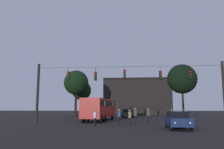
{
  "coord_description": "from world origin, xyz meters",
  "views": [
    {
      "loc": [
        0.22,
        -8.18,
        1.91
      ],
      "look_at": [
        -1.61,
        14.72,
        5.23
      ],
      "focal_mm": 36.08,
      "sensor_mm": 36.0,
      "label": 1
    }
  ],
  "objects_px": {
    "pedestrian_crossing_center": "(172,115)",
    "tree_left_silhouette": "(76,83)",
    "car_near_right": "(178,120)",
    "tree_right_far": "(182,79)",
    "car_far_left": "(128,113)",
    "pedestrian_near_bus": "(95,117)",
    "pedestrian_trailing": "(119,116)",
    "pedestrian_crossing_left": "(148,115)",
    "city_bus": "(100,107)",
    "pedestrian_crossing_right": "(135,115)",
    "pedestrian_far_side": "(130,117)",
    "tree_behind_building": "(82,91)"
  },
  "relations": [
    {
      "from": "pedestrian_far_side",
      "to": "tree_right_far",
      "type": "height_order",
      "value": "tree_right_far"
    },
    {
      "from": "pedestrian_crossing_left",
      "to": "pedestrian_near_bus",
      "type": "relative_size",
      "value": 1.07
    },
    {
      "from": "pedestrian_crossing_center",
      "to": "tree_left_silhouette",
      "type": "xyz_separation_m",
      "value": [
        -15.35,
        17.05,
        5.69
      ]
    },
    {
      "from": "car_near_right",
      "to": "tree_right_far",
      "type": "height_order",
      "value": "tree_right_far"
    },
    {
      "from": "car_near_right",
      "to": "car_far_left",
      "type": "relative_size",
      "value": 0.98
    },
    {
      "from": "pedestrian_crossing_left",
      "to": "pedestrian_crossing_right",
      "type": "distance_m",
      "value": 1.49
    },
    {
      "from": "pedestrian_far_side",
      "to": "tree_right_far",
      "type": "distance_m",
      "value": 23.81
    },
    {
      "from": "pedestrian_crossing_center",
      "to": "tree_right_far",
      "type": "distance_m",
      "value": 19.06
    },
    {
      "from": "city_bus",
      "to": "pedestrian_crossing_center",
      "type": "xyz_separation_m",
      "value": [
        9.0,
        -5.22,
        -0.92
      ]
    },
    {
      "from": "car_near_right",
      "to": "pedestrian_crossing_center",
      "type": "relative_size",
      "value": 2.62
    },
    {
      "from": "car_near_right",
      "to": "pedestrian_near_bus",
      "type": "xyz_separation_m",
      "value": [
        -7.65,
        2.17,
        0.14
      ]
    },
    {
      "from": "pedestrian_trailing",
      "to": "pedestrian_crossing_left",
      "type": "bearing_deg",
      "value": 28.07
    },
    {
      "from": "city_bus",
      "to": "tree_behind_building",
      "type": "height_order",
      "value": "tree_behind_building"
    },
    {
      "from": "pedestrian_crossing_center",
      "to": "pedestrian_trailing",
      "type": "distance_m",
      "value": 6.19
    },
    {
      "from": "pedestrian_near_bus",
      "to": "tree_right_far",
      "type": "xyz_separation_m",
      "value": [
        13.5,
        21.11,
        6.28
      ]
    },
    {
      "from": "car_far_left",
      "to": "pedestrian_near_bus",
      "type": "distance_m",
      "value": 18.49
    },
    {
      "from": "pedestrian_crossing_left",
      "to": "city_bus",
      "type": "bearing_deg",
      "value": 141.21
    },
    {
      "from": "city_bus",
      "to": "pedestrian_crossing_right",
      "type": "distance_m",
      "value": 7.02
    },
    {
      "from": "car_far_left",
      "to": "tree_right_far",
      "type": "bearing_deg",
      "value": 15.51
    },
    {
      "from": "pedestrian_trailing",
      "to": "tree_right_far",
      "type": "relative_size",
      "value": 0.17
    },
    {
      "from": "car_far_left",
      "to": "tree_left_silhouette",
      "type": "bearing_deg",
      "value": 165.06
    },
    {
      "from": "pedestrian_crossing_left",
      "to": "tree_right_far",
      "type": "xyz_separation_m",
      "value": [
        7.93,
        17.07,
        6.21
      ]
    },
    {
      "from": "car_near_right",
      "to": "pedestrian_trailing",
      "type": "distance_m",
      "value": 6.98
    },
    {
      "from": "pedestrian_trailing",
      "to": "pedestrian_crossing_center",
      "type": "bearing_deg",
      "value": 15.16
    },
    {
      "from": "tree_left_silhouette",
      "to": "city_bus",
      "type": "bearing_deg",
      "value": -61.77
    },
    {
      "from": "car_near_right",
      "to": "pedestrian_crossing_right",
      "type": "relative_size",
      "value": 2.45
    },
    {
      "from": "pedestrian_crossing_center",
      "to": "tree_right_far",
      "type": "xyz_separation_m",
      "value": [
        5.25,
        17.22,
        6.27
      ]
    },
    {
      "from": "pedestrian_crossing_center",
      "to": "tree_left_silhouette",
      "type": "distance_m",
      "value": 23.64
    },
    {
      "from": "city_bus",
      "to": "car_near_right",
      "type": "xyz_separation_m",
      "value": [
        8.4,
        -11.29,
        -1.07
      ]
    },
    {
      "from": "pedestrian_far_side",
      "to": "pedestrian_trailing",
      "type": "bearing_deg",
      "value": 122.89
    },
    {
      "from": "car_near_right",
      "to": "city_bus",
      "type": "bearing_deg",
      "value": 126.67
    },
    {
      "from": "car_far_left",
      "to": "pedestrian_near_bus",
      "type": "relative_size",
      "value": 2.7
    },
    {
      "from": "pedestrian_crossing_right",
      "to": "pedestrian_far_side",
      "type": "bearing_deg",
      "value": -99.99
    },
    {
      "from": "pedestrian_crossing_right",
      "to": "tree_right_far",
      "type": "height_order",
      "value": "tree_right_far"
    },
    {
      "from": "car_near_right",
      "to": "tree_left_silhouette",
      "type": "xyz_separation_m",
      "value": [
        -14.76,
        23.12,
        5.84
      ]
    },
    {
      "from": "pedestrian_crossing_right",
      "to": "tree_left_silhouette",
      "type": "distance_m",
      "value": 20.99
    },
    {
      "from": "city_bus",
      "to": "pedestrian_far_side",
      "type": "xyz_separation_m",
      "value": [
        4.2,
        -8.66,
        -0.93
      ]
    },
    {
      "from": "city_bus",
      "to": "car_far_left",
      "type": "relative_size",
      "value": 2.5
    },
    {
      "from": "pedestrian_near_bus",
      "to": "city_bus",
      "type": "bearing_deg",
      "value": 94.7
    },
    {
      "from": "car_far_left",
      "to": "tree_right_far",
      "type": "height_order",
      "value": "tree_right_far"
    },
    {
      "from": "city_bus",
      "to": "pedestrian_far_side",
      "type": "distance_m",
      "value": 9.67
    },
    {
      "from": "pedestrian_near_bus",
      "to": "tree_right_far",
      "type": "distance_m",
      "value": 25.83
    },
    {
      "from": "pedestrian_crossing_center",
      "to": "tree_left_silhouette",
      "type": "relative_size",
      "value": 0.18
    },
    {
      "from": "pedestrian_near_bus",
      "to": "tree_behind_building",
      "type": "bearing_deg",
      "value": 105.29
    },
    {
      "from": "tree_left_silhouette",
      "to": "pedestrian_trailing",
      "type": "bearing_deg",
      "value": -63.35
    },
    {
      "from": "pedestrian_crossing_left",
      "to": "pedestrian_crossing_right",
      "type": "xyz_separation_m",
      "value": [
        -1.49,
        0.06,
        0.02
      ]
    },
    {
      "from": "pedestrian_crossing_left",
      "to": "tree_right_far",
      "type": "relative_size",
      "value": 0.18
    },
    {
      "from": "car_near_right",
      "to": "tree_left_silhouette",
      "type": "relative_size",
      "value": 0.48
    },
    {
      "from": "car_near_right",
      "to": "tree_right_far",
      "type": "bearing_deg",
      "value": 75.9
    },
    {
      "from": "pedestrian_crossing_right",
      "to": "pedestrian_far_side",
      "type": "xyz_separation_m",
      "value": [
        -0.64,
        -3.64,
        -0.09
      ]
    }
  ]
}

